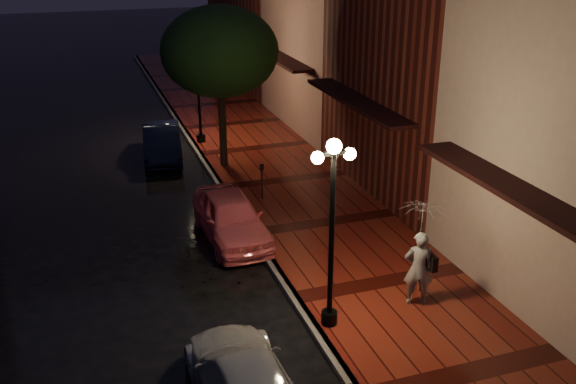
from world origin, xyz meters
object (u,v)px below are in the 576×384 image
object	(u,v)px
woman_with_umbrella	(421,238)
parking_meter	(262,178)
street_tree	(220,54)
navy_car	(162,142)
streetlamp_far	(198,83)
silver_car	(245,382)
streetlamp_near	(332,224)
pink_car	(231,217)

from	to	relation	value
woman_with_umbrella	parking_meter	distance (m)	7.47
street_tree	navy_car	xyz separation A→B (m)	(-2.02, 1.88, -3.59)
streetlamp_far	silver_car	world-z (taller)	streetlamp_far
street_tree	parking_meter	size ratio (longest dim) A/B	4.82
parking_meter	streetlamp_far	bearing A→B (deg)	79.29
streetlamp_near	streetlamp_far	world-z (taller)	same
woman_with_umbrella	street_tree	bearing A→B (deg)	-58.37
streetlamp_far	navy_car	xyz separation A→B (m)	(-1.76, -1.13, -1.94)
pink_car	streetlamp_far	bearing A→B (deg)	82.13
navy_car	woman_with_umbrella	bearing A→B (deg)	-65.95
navy_car	silver_car	world-z (taller)	navy_car
silver_car	parking_meter	world-z (taller)	parking_meter
street_tree	pink_car	bearing A→B (deg)	-101.61
streetlamp_near	woman_with_umbrella	size ratio (longest dim) A/B	1.67
streetlamp_far	parking_meter	size ratio (longest dim) A/B	3.58
streetlamp_far	parking_meter	bearing A→B (deg)	-84.41
navy_car	woman_with_umbrella	world-z (taller)	woman_with_umbrella
street_tree	woman_with_umbrella	world-z (taller)	street_tree
streetlamp_near	street_tree	size ratio (longest dim) A/B	0.74
silver_car	streetlamp_far	bearing A→B (deg)	-99.71
street_tree	parking_meter	distance (m)	4.97
street_tree	navy_car	world-z (taller)	street_tree
streetlamp_near	silver_car	size ratio (longest dim) A/B	1.04
streetlamp_near	parking_meter	distance (m)	7.58
streetlamp_far	silver_car	bearing A→B (deg)	-98.76
street_tree	woman_with_umbrella	bearing A→B (deg)	-79.61
street_tree	navy_car	bearing A→B (deg)	137.07
woman_with_umbrella	parking_meter	size ratio (longest dim) A/B	2.14
streetlamp_far	navy_car	world-z (taller)	streetlamp_far
pink_car	silver_car	bearing A→B (deg)	-103.84
streetlamp_near	parking_meter	size ratio (longest dim) A/B	3.58
street_tree	parking_meter	xyz separation A→B (m)	(0.39, -3.63, -3.37)
silver_car	navy_car	bearing A→B (deg)	-93.62
woman_with_umbrella	pink_car	bearing A→B (deg)	-36.05
streetlamp_near	silver_car	bearing A→B (deg)	-142.13
street_tree	navy_car	size ratio (longest dim) A/B	1.45
silver_car	parking_meter	bearing A→B (deg)	-109.46
street_tree	pink_car	xyz separation A→B (m)	(-1.21, -5.88, -3.56)
streetlamp_near	street_tree	distance (m)	11.12
navy_car	woman_with_umbrella	xyz separation A→B (m)	(4.01, -12.75, 1.20)
streetlamp_near	pink_car	xyz separation A→B (m)	(-0.95, 5.11, -1.92)
pink_car	silver_car	world-z (taller)	pink_car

